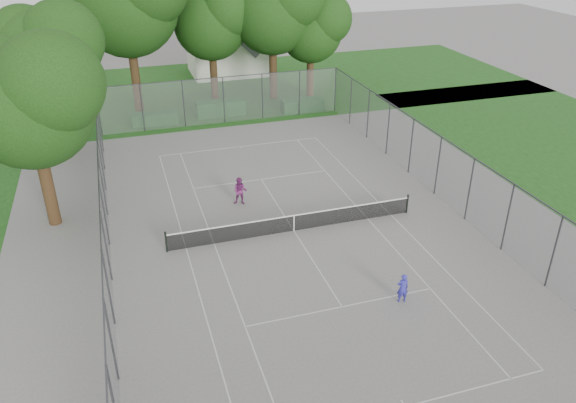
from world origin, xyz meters
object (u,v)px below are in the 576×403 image
object	(u,v)px
girl_player	(403,288)
woman_player	(240,191)
tennis_net	(294,222)
house	(228,34)

from	to	relation	value
girl_player	woman_player	world-z (taller)	woman_player
tennis_net	girl_player	xyz separation A→B (m)	(2.51, -6.79, 0.16)
tennis_net	girl_player	world-z (taller)	girl_player
tennis_net	house	xyz separation A→B (m)	(3.51, 31.10, 3.27)
house	girl_player	xyz separation A→B (m)	(-0.99, -37.90, -3.11)
house	girl_player	distance (m)	38.04
woman_player	tennis_net	bearing A→B (deg)	-40.48
house	woman_player	world-z (taller)	house
house	woman_player	xyz separation A→B (m)	(-5.41, -27.41, -2.99)
tennis_net	girl_player	bearing A→B (deg)	-69.69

